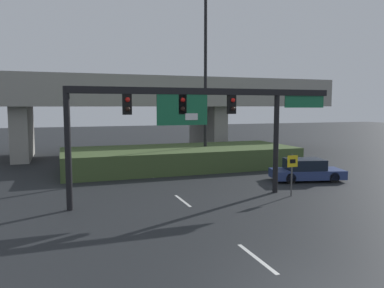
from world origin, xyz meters
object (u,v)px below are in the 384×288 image
(highway_light_pole_near, at_px, (205,70))
(parked_sedan_near_right, at_px, (306,171))
(signal_gantry, at_px, (200,110))
(speed_limit_sign, at_px, (292,169))

(highway_light_pole_near, relative_size, parked_sedan_near_right, 2.98)
(signal_gantry, distance_m, parked_sedan_near_right, 9.03)
(signal_gantry, distance_m, highway_light_pole_near, 10.91)
(parked_sedan_near_right, bearing_deg, signal_gantry, -151.10)
(signal_gantry, height_order, highway_light_pole_near, highway_light_pole_near)
(signal_gantry, xyz_separation_m, highway_light_pole_near, (4.05, 9.69, 2.95))
(speed_limit_sign, distance_m, parked_sedan_near_right, 4.63)
(signal_gantry, bearing_deg, highway_light_pole_near, 67.29)
(signal_gantry, height_order, parked_sedan_near_right, signal_gantry)
(highway_light_pole_near, distance_m, parked_sedan_near_right, 10.82)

